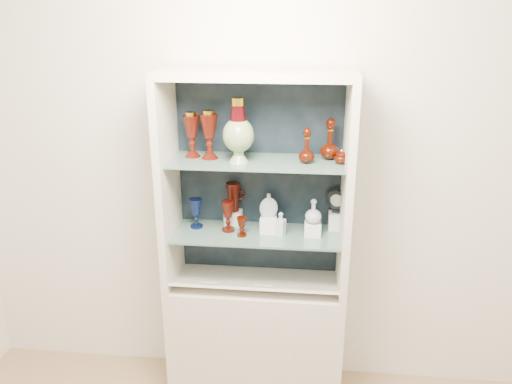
# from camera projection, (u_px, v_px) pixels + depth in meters

# --- Properties ---
(wall_back) EXTENTS (3.50, 0.02, 2.80)m
(wall_back) POSITION_uv_depth(u_px,v_px,m) (260.00, 163.00, 2.85)
(wall_back) COLOR silver
(wall_back) RESTS_ON ground
(cabinet_base) EXTENTS (1.00, 0.40, 0.75)m
(cabinet_base) POSITION_uv_depth(u_px,v_px,m) (256.00, 337.00, 2.99)
(cabinet_base) COLOR beige
(cabinet_base) RESTS_ON ground
(cabinet_back_panel) EXTENTS (0.98, 0.02, 1.15)m
(cabinet_back_panel) POSITION_uv_depth(u_px,v_px,m) (259.00, 177.00, 2.84)
(cabinet_back_panel) COLOR black
(cabinet_back_panel) RESTS_ON cabinet_base
(cabinet_side_left) EXTENTS (0.04, 0.40, 1.15)m
(cabinet_side_left) POSITION_uv_depth(u_px,v_px,m) (168.00, 185.00, 2.71)
(cabinet_side_left) COLOR beige
(cabinet_side_left) RESTS_ON cabinet_base
(cabinet_side_right) EXTENTS (0.04, 0.40, 1.15)m
(cabinet_side_right) POSITION_uv_depth(u_px,v_px,m) (347.00, 191.00, 2.62)
(cabinet_side_right) COLOR beige
(cabinet_side_right) RESTS_ON cabinet_base
(cabinet_top_cap) EXTENTS (1.00, 0.40, 0.04)m
(cabinet_top_cap) POSITION_uv_depth(u_px,v_px,m) (256.00, 74.00, 2.47)
(cabinet_top_cap) COLOR beige
(cabinet_top_cap) RESTS_ON cabinet_side_left
(shelf_lower) EXTENTS (0.92, 0.34, 0.01)m
(shelf_lower) POSITION_uv_depth(u_px,v_px,m) (256.00, 234.00, 2.78)
(shelf_lower) COLOR slate
(shelf_lower) RESTS_ON cabinet_side_left
(shelf_upper) EXTENTS (0.92, 0.34, 0.01)m
(shelf_upper) POSITION_uv_depth(u_px,v_px,m) (256.00, 162.00, 2.64)
(shelf_upper) COLOR slate
(shelf_upper) RESTS_ON cabinet_side_left
(label_ledge) EXTENTS (0.92, 0.17, 0.09)m
(label_ledge) POSITION_uv_depth(u_px,v_px,m) (254.00, 287.00, 2.75)
(label_ledge) COLOR beige
(label_ledge) RESTS_ON cabinet_base
(label_card_0) EXTENTS (0.10, 0.06, 0.03)m
(label_card_0) POSITION_uv_depth(u_px,v_px,m) (210.00, 283.00, 2.76)
(label_card_0) COLOR white
(label_card_0) RESTS_ON label_ledge
(label_card_1) EXTENTS (0.10, 0.06, 0.03)m
(label_card_1) POSITION_uv_depth(u_px,v_px,m) (264.00, 286.00, 2.74)
(label_card_1) COLOR white
(label_card_1) RESTS_ON label_ledge
(pedestal_lamp_left) EXTENTS (0.13, 0.13, 0.26)m
(pedestal_lamp_left) POSITION_uv_depth(u_px,v_px,m) (209.00, 135.00, 2.63)
(pedestal_lamp_left) COLOR #4A1008
(pedestal_lamp_left) RESTS_ON shelf_upper
(pedestal_lamp_right) EXTENTS (0.11, 0.11, 0.24)m
(pedestal_lamp_right) POSITION_uv_depth(u_px,v_px,m) (192.00, 135.00, 2.67)
(pedestal_lamp_right) COLOR #4A1008
(pedestal_lamp_right) RESTS_ON shelf_upper
(enamel_urn) EXTENTS (0.17, 0.17, 0.34)m
(enamel_urn) POSITION_uv_depth(u_px,v_px,m) (238.00, 131.00, 2.55)
(enamel_urn) COLOR #074517
(enamel_urn) RESTS_ON shelf_upper
(ruby_decanter_a) EXTENTS (0.09, 0.09, 0.21)m
(ruby_decanter_a) POSITION_uv_depth(u_px,v_px,m) (307.00, 143.00, 2.56)
(ruby_decanter_a) COLOR #430D01
(ruby_decanter_a) RESTS_ON shelf_upper
(ruby_decanter_b) EXTENTS (0.11, 0.11, 0.24)m
(ruby_decanter_b) POSITION_uv_depth(u_px,v_px,m) (330.00, 138.00, 2.62)
(ruby_decanter_b) COLOR #430D01
(ruby_decanter_b) RESTS_ON shelf_upper
(lidded_bowl) EXTENTS (0.09, 0.09, 0.08)m
(lidded_bowl) POSITION_uv_depth(u_px,v_px,m) (341.00, 156.00, 2.57)
(lidded_bowl) COLOR #430D01
(lidded_bowl) RESTS_ON shelf_upper
(cobalt_goblet) EXTENTS (0.07, 0.07, 0.17)m
(cobalt_goblet) POSITION_uv_depth(u_px,v_px,m) (196.00, 213.00, 2.83)
(cobalt_goblet) COLOR #0A143E
(cobalt_goblet) RESTS_ON shelf_lower
(ruby_goblet_tall) EXTENTS (0.09, 0.09, 0.18)m
(ruby_goblet_tall) POSITION_uv_depth(u_px,v_px,m) (228.00, 216.00, 2.78)
(ruby_goblet_tall) COLOR #4A1008
(ruby_goblet_tall) RESTS_ON shelf_lower
(ruby_goblet_small) EXTENTS (0.07, 0.07, 0.11)m
(ruby_goblet_small) POSITION_uv_depth(u_px,v_px,m) (242.00, 227.00, 2.72)
(ruby_goblet_small) COLOR #430D01
(ruby_goblet_small) RESTS_ON shelf_lower
(riser_ruby_pitcher) EXTENTS (0.10, 0.10, 0.08)m
(riser_ruby_pitcher) POSITION_uv_depth(u_px,v_px,m) (234.00, 217.00, 2.89)
(riser_ruby_pitcher) COLOR silver
(riser_ruby_pitcher) RESTS_ON shelf_lower
(ruby_pitcher) EXTENTS (0.15, 0.12, 0.17)m
(ruby_pitcher) POSITION_uv_depth(u_px,v_px,m) (233.00, 197.00, 2.85)
(ruby_pitcher) COLOR #4A1008
(ruby_pitcher) RESTS_ON riser_ruby_pitcher
(clear_square_bottle) EXTENTS (0.06, 0.06, 0.14)m
(clear_square_bottle) POSITION_uv_depth(u_px,v_px,m) (281.00, 224.00, 2.72)
(clear_square_bottle) COLOR #ACB7C6
(clear_square_bottle) RESTS_ON shelf_lower
(riser_flat_flask) EXTENTS (0.09, 0.09, 0.09)m
(riser_flat_flask) POSITION_uv_depth(u_px,v_px,m) (268.00, 224.00, 2.78)
(riser_flat_flask) COLOR silver
(riser_flat_flask) RESTS_ON shelf_lower
(flat_flask) EXTENTS (0.11, 0.06, 0.14)m
(flat_flask) POSITION_uv_depth(u_px,v_px,m) (269.00, 205.00, 2.74)
(flat_flask) COLOR #A4AFB8
(flat_flask) RESTS_ON riser_flat_flask
(riser_clear_round_decanter) EXTENTS (0.09, 0.09, 0.07)m
(riser_clear_round_decanter) POSITION_uv_depth(u_px,v_px,m) (313.00, 229.00, 2.74)
(riser_clear_round_decanter) COLOR silver
(riser_clear_round_decanter) RESTS_ON shelf_lower
(clear_round_decanter) EXTENTS (0.11, 0.11, 0.13)m
(clear_round_decanter) POSITION_uv_depth(u_px,v_px,m) (313.00, 212.00, 2.71)
(clear_round_decanter) COLOR #ACB7C6
(clear_round_decanter) RESTS_ON riser_clear_round_decanter
(riser_cameo_medallion) EXTENTS (0.08, 0.08, 0.10)m
(riser_cameo_medallion) POSITION_uv_depth(u_px,v_px,m) (336.00, 221.00, 2.82)
(riser_cameo_medallion) COLOR silver
(riser_cameo_medallion) RESTS_ON shelf_lower
(cameo_medallion) EXTENTS (0.12, 0.07, 0.14)m
(cameo_medallion) POSITION_uv_depth(u_px,v_px,m) (337.00, 201.00, 2.78)
(cameo_medallion) COLOR black
(cameo_medallion) RESTS_ON riser_cameo_medallion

